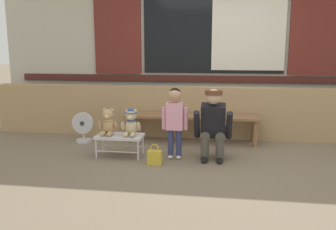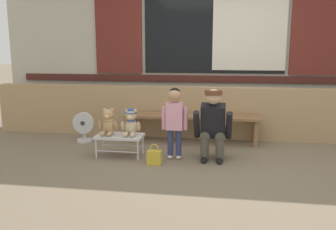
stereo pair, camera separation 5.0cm
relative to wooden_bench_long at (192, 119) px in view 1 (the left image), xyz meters
name	(u,v)px [view 1 (the left image)]	position (x,y,z in m)	size (l,w,h in m)	color
ground_plane	(207,164)	(0.29, -1.06, -0.37)	(60.00, 60.00, 0.00)	#756651
brick_low_wall	(211,112)	(0.29, 0.37, 0.05)	(7.48, 0.25, 0.85)	tan
shop_facade	(213,34)	(0.29, 0.88, 1.34)	(7.64, 0.26, 3.41)	#B7B2A3
wooden_bench_long	(192,119)	(0.00, 0.00, 0.00)	(2.10, 0.40, 0.44)	#8E6642
small_display_bench	(120,137)	(-0.92, -0.89, -0.11)	(0.64, 0.36, 0.30)	silver
teddy_bear_plain	(108,123)	(-1.08, -0.89, 0.09)	(0.28, 0.26, 0.36)	tan
teddy_bear_with_hat	(131,123)	(-0.76, -0.89, 0.10)	(0.28, 0.27, 0.36)	#CCB289
child_standing	(175,115)	(-0.16, -0.87, 0.22)	(0.35, 0.18, 0.96)	navy
adult_crouching	(214,124)	(0.36, -0.82, 0.11)	(0.50, 0.49, 0.95)	#4C473D
handbag_on_ground	(155,157)	(-0.38, -1.17, -0.28)	(0.18, 0.11, 0.27)	gold
floor_fan	(83,127)	(-1.71, -0.24, -0.13)	(0.34, 0.24, 0.48)	silver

